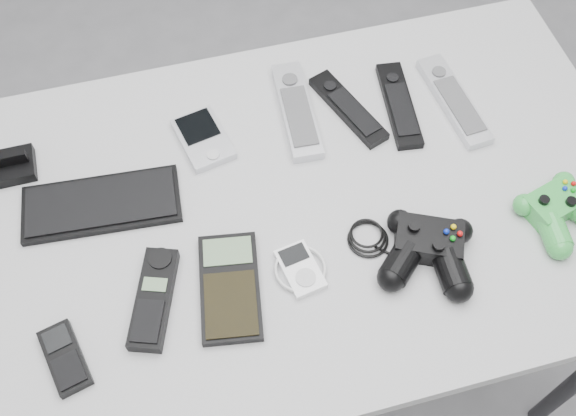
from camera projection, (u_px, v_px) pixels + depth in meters
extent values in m
plane|color=slate|center=(303.00, 353.00, 1.81)|extent=(3.50, 3.50, 0.00)
cube|color=#AFAFB2|center=(314.00, 204.00, 1.17)|extent=(1.15, 0.74, 0.03)
cylinder|color=black|center=(59.00, 227.00, 1.59)|extent=(0.04, 0.04, 0.74)
cylinder|color=black|center=(471.00, 136.00, 1.73)|extent=(0.04, 0.04, 0.74)
cube|color=black|center=(101.00, 204.00, 1.14)|extent=(0.27, 0.13, 0.02)
cube|color=black|center=(9.00, 163.00, 1.17)|extent=(0.08, 0.07, 0.04)
cube|color=silver|center=(203.00, 138.00, 1.21)|extent=(0.10, 0.14, 0.02)
cube|color=silver|center=(297.00, 110.00, 1.25)|extent=(0.07, 0.23, 0.02)
cube|color=black|center=(348.00, 108.00, 1.25)|extent=(0.11, 0.19, 0.02)
cube|color=black|center=(399.00, 104.00, 1.26)|extent=(0.07, 0.20, 0.02)
cube|color=silver|center=(454.00, 100.00, 1.26)|extent=(0.07, 0.22, 0.02)
cube|color=black|center=(65.00, 358.00, 1.00)|extent=(0.07, 0.12, 0.02)
cube|color=black|center=(154.00, 298.00, 1.05)|extent=(0.11, 0.18, 0.03)
cube|color=black|center=(230.00, 287.00, 1.06)|extent=(0.12, 0.20, 0.02)
cube|color=white|center=(300.00, 269.00, 1.08)|extent=(0.10, 0.10, 0.02)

